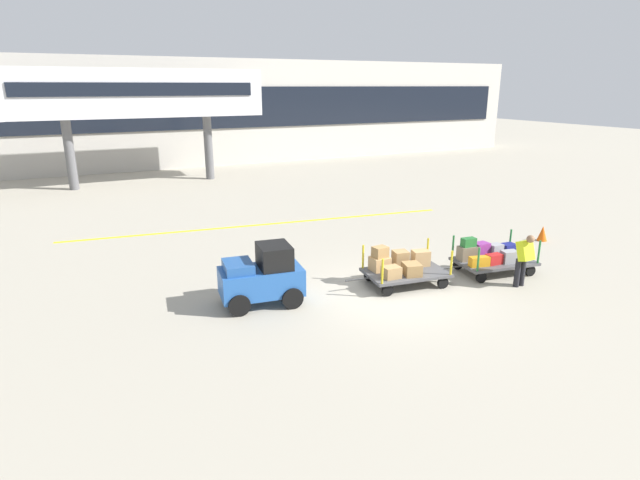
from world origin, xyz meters
name	(u,v)px	position (x,y,z in m)	size (l,w,h in m)	color
ground_plane	(394,293)	(0.00, 0.00, 0.00)	(120.00, 120.00, 0.00)	#A8A08E
apron_lead_line	(265,224)	(-0.65, 8.42, 0.00)	(15.70, 0.20, 0.01)	yellow
terminal_building	(183,113)	(0.00, 25.98, 3.64)	(55.79, 2.51, 7.27)	#BCB7AD
jet_bridge	(105,94)	(-5.34, 19.99, 5.02)	(15.83, 3.00, 6.37)	silver
baggage_tug	(262,277)	(-3.47, 0.96, 0.75)	(2.22, 1.46, 1.58)	#2659A5
baggage_cart_lead	(402,267)	(0.58, 0.51, 0.52)	(3.07, 1.68, 1.11)	#4C4C4F
baggage_cart_middle	(490,257)	(3.53, 0.11, 0.51)	(3.07, 1.68, 1.10)	#4C4C4F
baggage_handler	(524,258)	(3.49, -1.18, 0.87)	(0.41, 0.44, 1.56)	black
safety_cone_near	(542,233)	(7.71, 1.76, 0.28)	(0.36, 0.36, 0.55)	#EA590F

